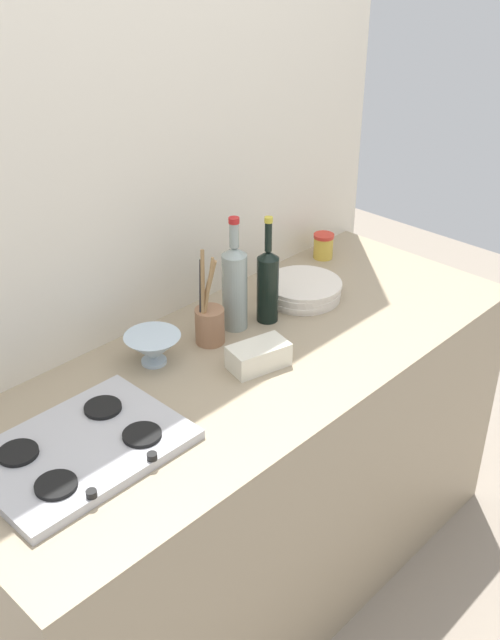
{
  "coord_description": "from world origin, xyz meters",
  "views": [
    {
      "loc": [
        -1.27,
        -1.22,
        2.04
      ],
      "look_at": [
        0.0,
        0.0,
        1.02
      ],
      "focal_mm": 41.85,
      "sensor_mm": 36.0,
      "label": 1
    }
  ],
  "objects_px": {
    "mixing_bowl": "(153,348)",
    "butter_dish": "(259,356)",
    "plate_stack": "(302,290)",
    "wine_bottle_leftmost": "(235,285)",
    "wine_bottle_mid_left": "(268,284)",
    "utensil_crock": "(209,322)",
    "stovetop_hob": "(82,449)",
    "condiment_jar_front": "(323,246)"
  },
  "relations": [
    {
      "from": "plate_stack",
      "to": "mixing_bowl",
      "type": "distance_m",
      "value": 0.58
    },
    {
      "from": "stovetop_hob",
      "to": "condiment_jar_front",
      "type": "distance_m",
      "value": 1.25
    },
    {
      "from": "wine_bottle_leftmost",
      "to": "butter_dish",
      "type": "bearing_deg",
      "value": -118.64
    },
    {
      "from": "stovetop_hob",
      "to": "mixing_bowl",
      "type": "relative_size",
      "value": 3.01
    },
    {
      "from": "plate_stack",
      "to": "butter_dish",
      "type": "relative_size",
      "value": 1.53
    },
    {
      "from": "wine_bottle_leftmost",
      "to": "wine_bottle_mid_left",
      "type": "height_order",
      "value": "wine_bottle_leftmost"
    },
    {
      "from": "stovetop_hob",
      "to": "butter_dish",
      "type": "xyz_separation_m",
      "value": [
        0.55,
        -0.05,
        0.02
      ]
    },
    {
      "from": "mixing_bowl",
      "to": "condiment_jar_front",
      "type": "xyz_separation_m",
      "value": [
        0.86,
        0.09,
        -0.0
      ]
    },
    {
      "from": "wine_bottle_leftmost",
      "to": "condiment_jar_front",
      "type": "height_order",
      "value": "wine_bottle_leftmost"
    },
    {
      "from": "plate_stack",
      "to": "condiment_jar_front",
      "type": "distance_m",
      "value": 0.32
    },
    {
      "from": "condiment_jar_front",
      "to": "plate_stack",
      "type": "bearing_deg",
      "value": -153.27
    },
    {
      "from": "mixing_bowl",
      "to": "stovetop_hob",
      "type": "bearing_deg",
      "value": -154.08
    },
    {
      "from": "butter_dish",
      "to": "utensil_crock",
      "type": "relative_size",
      "value": 0.57
    },
    {
      "from": "mixing_bowl",
      "to": "butter_dish",
      "type": "bearing_deg",
      "value": -49.85
    },
    {
      "from": "wine_bottle_leftmost",
      "to": "butter_dish",
      "type": "relative_size",
      "value": 2.14
    },
    {
      "from": "plate_stack",
      "to": "utensil_crock",
      "type": "distance_m",
      "value": 0.39
    },
    {
      "from": "utensil_crock",
      "to": "plate_stack",
      "type": "bearing_deg",
      "value": -2.8
    },
    {
      "from": "stovetop_hob",
      "to": "condiment_jar_front",
      "type": "height_order",
      "value": "condiment_jar_front"
    },
    {
      "from": "plate_stack",
      "to": "condiment_jar_front",
      "type": "bearing_deg",
      "value": 26.73
    },
    {
      "from": "stovetop_hob",
      "to": "wine_bottle_leftmost",
      "type": "bearing_deg",
      "value": 13.04
    },
    {
      "from": "butter_dish",
      "to": "wine_bottle_mid_left",
      "type": "bearing_deg",
      "value": 37.28
    },
    {
      "from": "plate_stack",
      "to": "condiment_jar_front",
      "type": "height_order",
      "value": "condiment_jar_front"
    },
    {
      "from": "utensil_crock",
      "to": "stovetop_hob",
      "type": "bearing_deg",
      "value": -165.16
    },
    {
      "from": "stovetop_hob",
      "to": "butter_dish",
      "type": "distance_m",
      "value": 0.55
    },
    {
      "from": "utensil_crock",
      "to": "condiment_jar_front",
      "type": "distance_m",
      "value": 0.68
    },
    {
      "from": "wine_bottle_mid_left",
      "to": "utensil_crock",
      "type": "distance_m",
      "value": 0.22
    },
    {
      "from": "mixing_bowl",
      "to": "butter_dish",
      "type": "relative_size",
      "value": 0.96
    },
    {
      "from": "mixing_bowl",
      "to": "butter_dish",
      "type": "height_order",
      "value": "mixing_bowl"
    },
    {
      "from": "wine_bottle_mid_left",
      "to": "butter_dish",
      "type": "xyz_separation_m",
      "value": [
        -0.21,
        -0.16,
        -0.09
      ]
    },
    {
      "from": "stovetop_hob",
      "to": "wine_bottle_mid_left",
      "type": "distance_m",
      "value": 0.77
    },
    {
      "from": "mixing_bowl",
      "to": "butter_dish",
      "type": "xyz_separation_m",
      "value": [
        0.19,
        -0.22,
        -0.01
      ]
    },
    {
      "from": "stovetop_hob",
      "to": "utensil_crock",
      "type": "height_order",
      "value": "utensil_crock"
    },
    {
      "from": "plate_stack",
      "to": "wine_bottle_leftmost",
      "type": "relative_size",
      "value": 0.72
    },
    {
      "from": "wine_bottle_mid_left",
      "to": "utensil_crock",
      "type": "relative_size",
      "value": 1.17
    },
    {
      "from": "stovetop_hob",
      "to": "utensil_crock",
      "type": "xyz_separation_m",
      "value": [
        0.55,
        0.14,
        0.05
      ]
    },
    {
      "from": "condiment_jar_front",
      "to": "wine_bottle_leftmost",
      "type": "bearing_deg",
      "value": -168.35
    },
    {
      "from": "wine_bottle_leftmost",
      "to": "butter_dish",
      "type": "distance_m",
      "value": 0.25
    },
    {
      "from": "wine_bottle_leftmost",
      "to": "plate_stack",
      "type": "bearing_deg",
      "value": -5.5
    },
    {
      "from": "plate_stack",
      "to": "condiment_jar_front",
      "type": "relative_size",
      "value": 2.8
    },
    {
      "from": "wine_bottle_leftmost",
      "to": "stovetop_hob",
      "type": "bearing_deg",
      "value": -166.96
    },
    {
      "from": "butter_dish",
      "to": "utensil_crock",
      "type": "distance_m",
      "value": 0.19
    },
    {
      "from": "plate_stack",
      "to": "wine_bottle_mid_left",
      "type": "distance_m",
      "value": 0.2
    }
  ]
}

